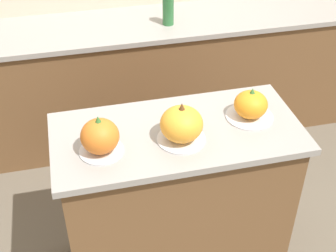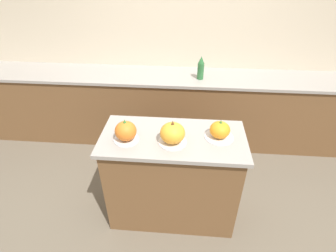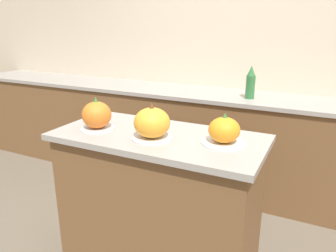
{
  "view_description": "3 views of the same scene",
  "coord_description": "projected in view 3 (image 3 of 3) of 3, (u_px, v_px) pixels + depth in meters",
  "views": [
    {
      "loc": [
        -0.46,
        -1.73,
        2.31
      ],
      "look_at": [
        -0.05,
        -0.03,
        1.01
      ],
      "focal_mm": 50.0,
      "sensor_mm": 36.0,
      "label": 1
    },
    {
      "loc": [
        0.1,
        -1.73,
        2.24
      ],
      "look_at": [
        -0.04,
        0.02,
        1.04
      ],
      "focal_mm": 28.0,
      "sensor_mm": 36.0,
      "label": 2
    },
    {
      "loc": [
        0.83,
        -1.56,
        1.56
      ],
      "look_at": [
        0.08,
        -0.03,
        1.02
      ],
      "focal_mm": 35.0,
      "sensor_mm": 36.0,
      "label": 3
    }
  ],
  "objects": [
    {
      "name": "pumpkin_cake_left",
      "position": [
        97.0,
        116.0,
        1.94
      ],
      "size": [
        0.2,
        0.2,
        0.2
      ],
      "color": "silver",
      "rests_on": "kitchen_island"
    },
    {
      "name": "wall_back",
      "position": [
        236.0,
        56.0,
        3.15
      ],
      "size": [
        8.0,
        0.06,
        2.5
      ],
      "color": "beige",
      "rests_on": "ground_plane"
    },
    {
      "name": "pumpkin_cake_right",
      "position": [
        224.0,
        131.0,
        1.71
      ],
      "size": [
        0.24,
        0.24,
        0.17
      ],
      "color": "silver",
      "rests_on": "kitchen_island"
    },
    {
      "name": "pumpkin_cake_center",
      "position": [
        153.0,
        124.0,
        1.78
      ],
      "size": [
        0.23,
        0.23,
        0.2
      ],
      "color": "silver",
      "rests_on": "kitchen_island"
    },
    {
      "name": "kitchen_island",
      "position": [
        159.0,
        207.0,
        2.01
      ],
      "size": [
        1.21,
        0.58,
        0.95
      ],
      "color": "brown",
      "rests_on": "ground_plane"
    },
    {
      "name": "bottle_tall",
      "position": [
        251.0,
        83.0,
        2.76
      ],
      "size": [
        0.08,
        0.08,
        0.28
      ],
      "color": "#2D6B38",
      "rests_on": "back_counter"
    },
    {
      "name": "back_counter",
      "position": [
        222.0,
        143.0,
        3.11
      ],
      "size": [
        6.0,
        0.6,
        0.94
      ],
      "color": "brown",
      "rests_on": "ground_plane"
    }
  ]
}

